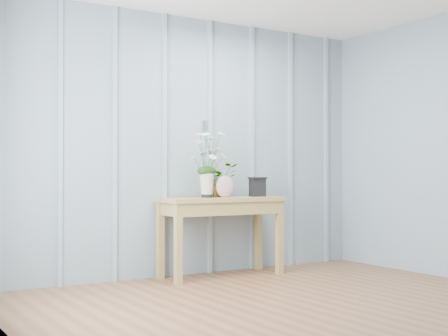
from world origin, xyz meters
TOP-DOWN VIEW (x-y plane):
  - ground at (0.00, 0.00)m, footprint 4.50×4.50m
  - room_shell at (0.00, 0.92)m, footprint 4.00×4.50m
  - sideboard at (0.24, 1.99)m, footprint 1.20×0.45m
  - daisy_vase at (0.06, 1.97)m, footprint 0.46×0.35m
  - spider_plant at (0.32, 2.12)m, footprint 0.30×0.27m
  - felt_disc_vessel at (0.26, 1.97)m, footprint 0.21×0.08m
  - carved_box at (0.66, 2.00)m, footprint 0.17×0.14m

SIDE VIEW (x-z plane):
  - ground at x=0.00m, z-range 0.00..0.00m
  - sideboard at x=0.24m, z-range 0.26..1.01m
  - carved_box at x=0.66m, z-range 0.75..0.95m
  - felt_disc_vessel at x=0.26m, z-range 0.75..0.96m
  - spider_plant at x=0.32m, z-range 0.75..1.08m
  - daisy_vase at x=0.06m, z-range 0.83..1.48m
  - room_shell at x=0.00m, z-range 0.74..3.24m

